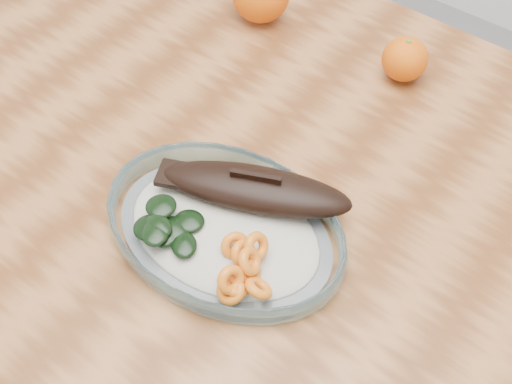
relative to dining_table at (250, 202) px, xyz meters
The scene contains 4 objects.
ground 0.65m from the dining_table, ahead, with size 3.00×3.00×0.00m, color slate.
dining_table is the anchor object (origin of this frame).
plated_meal 0.17m from the dining_table, 65.08° to the right, with size 0.58×0.58×0.08m.
orange_right 0.29m from the dining_table, 72.43° to the left, with size 0.06×0.06×0.06m, color #DE4204.
Camera 1 is at (0.34, -0.43, 1.37)m, focal length 45.00 mm.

